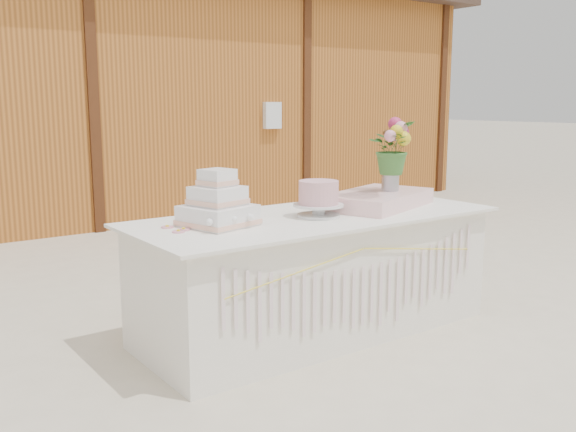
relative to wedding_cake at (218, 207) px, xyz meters
name	(u,v)px	position (x,y,z in m)	size (l,w,h in m)	color
ground	(315,330)	(0.68, -0.05, -0.88)	(80.00, 80.00, 0.00)	beige
barn	(41,87)	(0.67, 5.95, 0.79)	(12.60, 4.60, 3.30)	#AB6223
cake_table	(316,273)	(0.68, -0.05, -0.50)	(2.40, 1.00, 0.77)	white
wedding_cake	(218,207)	(0.00, 0.00, 0.00)	(0.45, 0.45, 0.33)	white
pink_cake_stand	(319,197)	(0.66, -0.11, 0.02)	(0.32, 0.32, 0.23)	silver
satin_runner	(378,199)	(1.22, -0.05, -0.06)	(0.82, 0.47, 0.10)	#FBCACA
flower_vase	(390,179)	(1.34, -0.05, 0.07)	(0.12, 0.12, 0.16)	#A3A2A7
bouquet	(391,141)	(1.34, -0.05, 0.34)	(0.33, 0.29, 0.37)	#346729
loose_flowers	(172,228)	(-0.26, 0.07, -0.10)	(0.14, 0.34, 0.02)	pink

